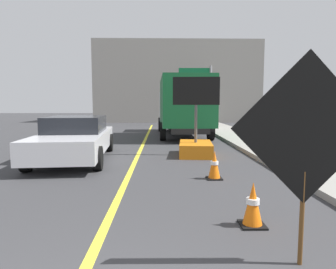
{
  "coord_description": "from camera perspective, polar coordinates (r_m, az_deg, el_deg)",
  "views": [
    {
      "loc": [
        0.82,
        -1.23,
        1.77
      ],
      "look_at": [
        0.94,
        4.12,
        1.22
      ],
      "focal_mm": 31.52,
      "sensor_mm": 36.0,
      "label": 1
    }
  ],
  "objects": [
    {
      "name": "traffic_cone_mid_lane",
      "position": [
        7.11,
        8.96,
        -5.87
      ],
      "size": [
        0.36,
        0.36,
        0.68
      ],
      "color": "black",
      "rests_on": "ground"
    },
    {
      "name": "far_building_block",
      "position": [
        31.87,
        1.67,
        9.84
      ],
      "size": [
        16.48,
        6.34,
        7.99
      ],
      "primitive_type": "cube",
      "color": "gray",
      "rests_on": "ground"
    },
    {
      "name": "lane_center_stripe",
      "position": [
        7.49,
        -7.62,
        -7.83
      ],
      "size": [
        0.14,
        36.0,
        0.01
      ],
      "primitive_type": "cube",
      "color": "yellow",
      "rests_on": "ground"
    },
    {
      "name": "highway_guide_sign",
      "position": [
        25.27,
        6.47,
        9.56
      ],
      "size": [
        2.79,
        0.18,
        5.0
      ],
      "color": "gray",
      "rests_on": "ground"
    },
    {
      "name": "roadwork_sign",
      "position": [
        3.45,
        25.14,
        0.36
      ],
      "size": [
        1.63,
        0.1,
        2.33
      ],
      "color": "#593819",
      "rests_on": "ground"
    },
    {
      "name": "pickup_car",
      "position": [
        9.91,
        -17.46,
        -0.63
      ],
      "size": [
        2.37,
        5.1,
        1.38
      ],
      "color": "silver",
      "rests_on": "ground"
    },
    {
      "name": "arrow_board_trailer",
      "position": [
        10.29,
        5.37,
        -1.37
      ],
      "size": [
        1.6,
        1.89,
        2.7
      ],
      "color": "orange",
      "rests_on": "ground"
    },
    {
      "name": "sidewalk_curb",
      "position": [
        8.5,
        28.05,
        -6.38
      ],
      "size": [
        2.23,
        48.0,
        0.14
      ],
      "primitive_type": "cube",
      "color": "gray",
      "rests_on": "ground"
    },
    {
      "name": "box_truck",
      "position": [
        16.62,
        2.86,
        5.72
      ],
      "size": [
        2.8,
        7.91,
        3.14
      ],
      "color": "black",
      "rests_on": "ground"
    },
    {
      "name": "traffic_cone_near_sign",
      "position": [
        4.57,
        16.07,
        -12.89
      ],
      "size": [
        0.36,
        0.36,
        0.65
      ],
      "color": "black",
      "rests_on": "ground"
    }
  ]
}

